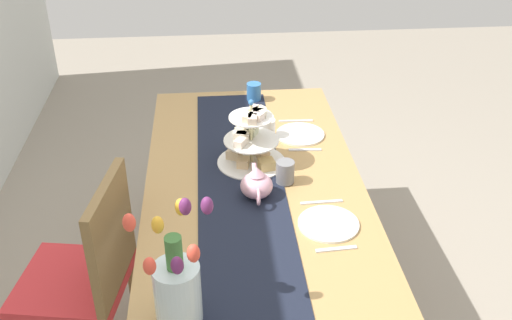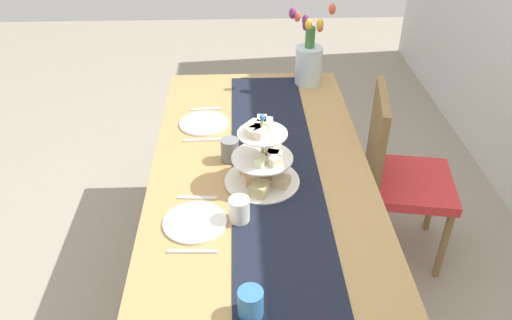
{
  "view_description": "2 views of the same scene",
  "coord_description": "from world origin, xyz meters",
  "px_view_note": "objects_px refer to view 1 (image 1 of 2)",
  "views": [
    {
      "loc": [
        -2.09,
        0.17,
        2.09
      ],
      "look_at": [
        -0.02,
        -0.01,
        0.84
      ],
      "focal_mm": 41.5,
      "sensor_mm": 36.0,
      "label": 1
    },
    {
      "loc": [
        1.76,
        -0.09,
        1.96
      ],
      "look_at": [
        0.01,
        -0.02,
        0.77
      ],
      "focal_mm": 35.95,
      "sensor_mm": 36.0,
      "label": 2
    }
  ],
  "objects_px": {
    "tiered_cake_stand": "(251,142)",
    "mug_grey": "(285,172)",
    "chair_left": "(88,271)",
    "dinner_plate_left": "(328,224)",
    "dining_table": "(254,198)",
    "mug_white_text": "(267,129)",
    "teapot": "(257,185)",
    "tulip_vase": "(177,285)",
    "mug_orange": "(254,92)",
    "knife_left": "(321,202)",
    "knife_right": "(296,121)",
    "dinner_plate_right": "(300,134)",
    "fork_right": "(305,150)",
    "fork_left": "(336,249)"
  },
  "relations": [
    {
      "from": "tulip_vase",
      "to": "fork_right",
      "type": "bearing_deg",
      "value": -28.77
    },
    {
      "from": "knife_left",
      "to": "mug_grey",
      "type": "distance_m",
      "value": 0.21
    },
    {
      "from": "tulip_vase",
      "to": "knife_left",
      "type": "relative_size",
      "value": 2.49
    },
    {
      "from": "chair_left",
      "to": "dinner_plate_right",
      "type": "relative_size",
      "value": 3.96
    },
    {
      "from": "dining_table",
      "to": "dinner_plate_left",
      "type": "height_order",
      "value": "dinner_plate_left"
    },
    {
      "from": "mug_orange",
      "to": "dinner_plate_left",
      "type": "bearing_deg",
      "value": -170.46
    },
    {
      "from": "dining_table",
      "to": "mug_white_text",
      "type": "bearing_deg",
      "value": -14.74
    },
    {
      "from": "chair_left",
      "to": "fork_right",
      "type": "xyz_separation_m",
      "value": [
        0.47,
        -0.93,
        0.24
      ]
    },
    {
      "from": "fork_left",
      "to": "knife_left",
      "type": "height_order",
      "value": "same"
    },
    {
      "from": "fork_right",
      "to": "mug_white_text",
      "type": "bearing_deg",
      "value": 50.04
    },
    {
      "from": "chair_left",
      "to": "mug_orange",
      "type": "height_order",
      "value": "chair_left"
    },
    {
      "from": "tiered_cake_stand",
      "to": "dinner_plate_left",
      "type": "distance_m",
      "value": 0.54
    },
    {
      "from": "dinner_plate_right",
      "to": "dining_table",
      "type": "bearing_deg",
      "value": 145.21
    },
    {
      "from": "dinner_plate_left",
      "to": "mug_grey",
      "type": "height_order",
      "value": "mug_grey"
    },
    {
      "from": "chair_left",
      "to": "dinner_plate_left",
      "type": "bearing_deg",
      "value": -95.34
    },
    {
      "from": "knife_right",
      "to": "dinner_plate_right",
      "type": "bearing_deg",
      "value": 180.0
    },
    {
      "from": "tiered_cake_stand",
      "to": "mug_grey",
      "type": "xyz_separation_m",
      "value": [
        -0.17,
        -0.13,
        -0.05
      ]
    },
    {
      "from": "tiered_cake_stand",
      "to": "fork_left",
      "type": "relative_size",
      "value": 2.03
    },
    {
      "from": "tiered_cake_stand",
      "to": "dining_table",
      "type": "bearing_deg",
      "value": -179.81
    },
    {
      "from": "dining_table",
      "to": "chair_left",
      "type": "relative_size",
      "value": 1.97
    },
    {
      "from": "tiered_cake_stand",
      "to": "teapot",
      "type": "height_order",
      "value": "tiered_cake_stand"
    },
    {
      "from": "tulip_vase",
      "to": "dinner_plate_left",
      "type": "distance_m",
      "value": 0.71
    },
    {
      "from": "tiered_cake_stand",
      "to": "dinner_plate_right",
      "type": "height_order",
      "value": "tiered_cake_stand"
    },
    {
      "from": "tiered_cake_stand",
      "to": "dinner_plate_right",
      "type": "bearing_deg",
      "value": -47.18
    },
    {
      "from": "teapot",
      "to": "tulip_vase",
      "type": "distance_m",
      "value": 0.7
    },
    {
      "from": "knife_right",
      "to": "chair_left",
      "type": "bearing_deg",
      "value": 129.27
    },
    {
      "from": "fork_right",
      "to": "dinner_plate_right",
      "type": "bearing_deg",
      "value": 0.0
    },
    {
      "from": "dinner_plate_right",
      "to": "mug_white_text",
      "type": "xyz_separation_m",
      "value": [
        -0.01,
        0.16,
        0.04
      ]
    },
    {
      "from": "knife_right",
      "to": "mug_orange",
      "type": "distance_m",
      "value": 0.33
    },
    {
      "from": "knife_left",
      "to": "mug_orange",
      "type": "bearing_deg",
      "value": 10.93
    },
    {
      "from": "tiered_cake_stand",
      "to": "mug_grey",
      "type": "bearing_deg",
      "value": -142.74
    },
    {
      "from": "fork_right",
      "to": "knife_right",
      "type": "bearing_deg",
      "value": 0.0
    },
    {
      "from": "knife_right",
      "to": "mug_grey",
      "type": "relative_size",
      "value": 1.79
    },
    {
      "from": "fork_left",
      "to": "knife_left",
      "type": "bearing_deg",
      "value": 0.0
    },
    {
      "from": "chair_left",
      "to": "tulip_vase",
      "type": "height_order",
      "value": "tulip_vase"
    },
    {
      "from": "fork_left",
      "to": "dinner_plate_left",
      "type": "bearing_deg",
      "value": 0.0
    },
    {
      "from": "knife_left",
      "to": "dinner_plate_left",
      "type": "bearing_deg",
      "value": 180.0
    },
    {
      "from": "fork_right",
      "to": "mug_orange",
      "type": "distance_m",
      "value": 0.59
    },
    {
      "from": "knife_left",
      "to": "teapot",
      "type": "bearing_deg",
      "value": 76.22
    },
    {
      "from": "tiered_cake_stand",
      "to": "knife_right",
      "type": "relative_size",
      "value": 1.79
    },
    {
      "from": "teapot",
      "to": "dinner_plate_right",
      "type": "height_order",
      "value": "teapot"
    },
    {
      "from": "dining_table",
      "to": "fork_left",
      "type": "xyz_separation_m",
      "value": [
        -0.49,
        -0.25,
        0.1
      ]
    },
    {
      "from": "mug_white_text",
      "to": "mug_grey",
      "type": "bearing_deg",
      "value": -174.95
    },
    {
      "from": "tiered_cake_stand",
      "to": "mug_white_text",
      "type": "height_order",
      "value": "tiered_cake_stand"
    },
    {
      "from": "dinner_plate_left",
      "to": "knife_right",
      "type": "bearing_deg",
      "value": 0.0
    },
    {
      "from": "dinner_plate_left",
      "to": "fork_left",
      "type": "bearing_deg",
      "value": 180.0
    },
    {
      "from": "dinner_plate_right",
      "to": "teapot",
      "type": "bearing_deg",
      "value": 153.17
    },
    {
      "from": "mug_white_text",
      "to": "mug_orange",
      "type": "xyz_separation_m",
      "value": [
        0.42,
        0.03,
        0.0
      ]
    },
    {
      "from": "chair_left",
      "to": "dinner_plate_left",
      "type": "xyz_separation_m",
      "value": [
        -0.09,
        -0.93,
        0.24
      ]
    },
    {
      "from": "mug_white_text",
      "to": "knife_left",
      "type": "bearing_deg",
      "value": -163.8
    }
  ]
}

